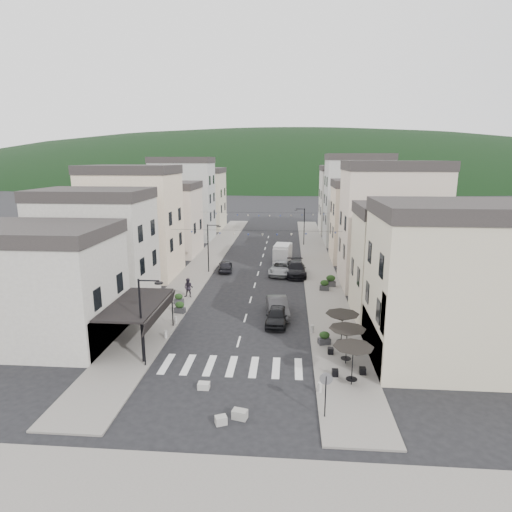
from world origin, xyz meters
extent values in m
plane|color=black|center=(0.00, 0.00, 0.00)|extent=(700.00, 700.00, 0.00)
cube|color=slate|center=(-7.50, 32.00, 0.06)|extent=(4.00, 76.00, 0.12)
cube|color=slate|center=(7.50, 32.00, 0.06)|extent=(4.00, 76.00, 0.12)
ellipsoid|color=black|center=(0.00, 300.00, 0.00)|extent=(640.00, 360.00, 70.00)
cube|color=#A5A097|center=(-15.50, 5.00, 4.00)|extent=(12.00, 8.00, 8.00)
cube|color=beige|center=(14.50, 4.00, 5.00)|extent=(10.00, 8.00, 10.00)
cube|color=black|center=(-7.50, 5.00, 3.20)|extent=(3.60, 7.50, 0.15)
cube|color=black|center=(-5.70, 5.00, 2.70)|extent=(0.34, 7.50, 0.99)
cylinder|color=black|center=(-5.80, 1.50, 1.60)|extent=(0.10, 0.10, 3.20)
cylinder|color=black|center=(-5.80, 8.50, 1.60)|extent=(0.10, 0.10, 3.20)
cube|color=#A5A097|center=(-14.50, 14.00, 5.00)|extent=(10.00, 7.00, 10.00)
cube|color=#262323|center=(-14.50, 14.00, 10.50)|extent=(10.20, 7.14, 1.00)
cube|color=beige|center=(-14.50, 24.00, 6.00)|extent=(10.00, 8.00, 12.00)
cube|color=#262323|center=(-14.50, 24.00, 12.50)|extent=(10.20, 8.16, 1.00)
cube|color=beige|center=(-14.50, 36.00, 4.75)|extent=(10.00, 8.00, 9.50)
cube|color=#262323|center=(-14.50, 36.00, 10.00)|extent=(10.20, 8.16, 1.00)
cube|color=#A0A09B|center=(-14.50, 48.00, 6.50)|extent=(10.00, 7.00, 13.00)
cube|color=#262323|center=(-14.50, 48.00, 13.50)|extent=(10.20, 7.14, 1.00)
cube|color=beige|center=(-14.50, 60.00, 5.50)|extent=(10.00, 9.00, 11.00)
cube|color=#262323|center=(-14.50, 60.00, 11.50)|extent=(10.20, 9.18, 1.00)
cube|color=beige|center=(14.50, 12.00, 4.50)|extent=(10.00, 7.00, 9.00)
cube|color=#262323|center=(14.50, 12.00, 9.50)|extent=(10.20, 7.14, 1.00)
cube|color=beige|center=(14.50, 22.00, 6.25)|extent=(10.00, 8.00, 12.50)
cube|color=#262323|center=(14.50, 22.00, 13.00)|extent=(10.20, 8.16, 1.00)
cube|color=beige|center=(14.50, 34.00, 5.00)|extent=(10.00, 7.00, 10.00)
cube|color=#262323|center=(14.50, 34.00, 10.50)|extent=(10.20, 7.14, 1.00)
cube|color=#A0A09B|center=(14.50, 46.00, 6.75)|extent=(10.00, 8.00, 13.50)
cube|color=#262323|center=(14.50, 46.00, 14.00)|extent=(10.20, 8.16, 1.00)
cube|color=#A5A097|center=(14.50, 58.00, 5.75)|extent=(10.00, 9.00, 11.50)
cube|color=#262323|center=(14.50, 58.00, 12.00)|extent=(10.20, 9.18, 1.00)
cylinder|color=black|center=(7.70, 0.00, 1.27)|extent=(0.06, 0.06, 2.30)
cone|color=black|center=(7.70, 0.00, 2.37)|extent=(2.50, 2.50, 0.55)
cylinder|color=black|center=(7.70, 0.00, 0.49)|extent=(0.70, 0.70, 0.04)
cylinder|color=black|center=(7.70, 2.80, 1.27)|extent=(0.06, 0.06, 2.30)
cone|color=black|center=(7.70, 2.80, 2.37)|extent=(2.50, 2.50, 0.55)
cylinder|color=black|center=(7.70, 2.80, 0.49)|extent=(0.70, 0.70, 0.04)
cylinder|color=black|center=(7.70, 5.60, 1.27)|extent=(0.06, 0.06, 2.30)
cone|color=black|center=(7.70, 5.60, 2.37)|extent=(2.50, 2.50, 0.55)
cylinder|color=black|center=(7.70, 5.60, 0.49)|extent=(0.70, 0.70, 0.04)
cylinder|color=black|center=(-6.10, 2.00, 3.00)|extent=(0.14, 0.14, 6.00)
cylinder|color=black|center=(-5.40, 2.00, 5.90)|extent=(1.40, 0.10, 0.10)
cylinder|color=black|center=(-4.75, 2.00, 5.75)|extent=(0.56, 0.56, 0.08)
cylinder|color=black|center=(-6.10, 26.00, 3.00)|extent=(0.14, 0.14, 6.00)
cylinder|color=black|center=(-5.40, 26.00, 5.90)|extent=(1.40, 0.10, 0.10)
cylinder|color=black|center=(-4.75, 26.00, 5.75)|extent=(0.56, 0.56, 0.08)
cylinder|color=black|center=(6.10, 44.00, 3.00)|extent=(0.14, 0.14, 6.00)
cylinder|color=black|center=(5.40, 44.00, 5.90)|extent=(1.40, 0.10, 0.10)
cylinder|color=black|center=(4.75, 44.00, 5.75)|extent=(0.56, 0.56, 0.08)
cylinder|color=black|center=(5.80, -3.50, 1.25)|extent=(0.07, 0.07, 2.50)
cylinder|color=slate|center=(5.80, -3.50, 2.35)|extent=(0.70, 0.04, 0.70)
cylinder|color=gray|center=(-5.70, 6.00, 0.42)|extent=(0.26, 0.26, 0.60)
cylinder|color=gray|center=(-5.70, 9.00, 0.42)|extent=(0.26, 0.26, 0.60)
cylinder|color=gray|center=(5.70, 8.00, 0.42)|extent=(0.26, 0.26, 0.60)
cylinder|color=gray|center=(5.70, -1.00, 0.42)|extent=(0.26, 0.26, 0.60)
cylinder|color=black|center=(0.00, 22.00, 6.00)|extent=(19.00, 0.02, 0.02)
cone|color=beige|center=(-8.71, 22.00, 5.81)|extent=(0.28, 0.28, 0.24)
cone|color=navy|center=(-7.12, 22.00, 5.73)|extent=(0.28, 0.28, 0.24)
cone|color=beige|center=(-5.54, 22.00, 5.65)|extent=(0.28, 0.28, 0.24)
cone|color=navy|center=(-3.96, 22.00, 5.58)|extent=(0.28, 0.28, 0.24)
cone|color=beige|center=(-2.38, 22.00, 5.54)|extent=(0.28, 0.28, 0.24)
cone|color=navy|center=(-0.79, 22.00, 5.51)|extent=(0.28, 0.28, 0.24)
cone|color=beige|center=(0.79, 22.00, 5.51)|extent=(0.28, 0.28, 0.24)
cone|color=navy|center=(2.38, 22.00, 5.54)|extent=(0.28, 0.28, 0.24)
cone|color=beige|center=(3.96, 22.00, 5.58)|extent=(0.28, 0.28, 0.24)
cone|color=navy|center=(5.54, 22.00, 5.65)|extent=(0.28, 0.28, 0.24)
cone|color=beige|center=(7.12, 22.00, 5.73)|extent=(0.28, 0.28, 0.24)
cone|color=navy|center=(8.71, 22.00, 5.81)|extent=(0.28, 0.28, 0.24)
cylinder|color=black|center=(0.00, 38.00, 6.00)|extent=(19.00, 0.02, 0.02)
cone|color=beige|center=(-8.71, 38.00, 5.81)|extent=(0.28, 0.28, 0.24)
cone|color=navy|center=(-7.12, 38.00, 5.73)|extent=(0.28, 0.28, 0.24)
cone|color=beige|center=(-5.54, 38.00, 5.65)|extent=(0.28, 0.28, 0.24)
cone|color=navy|center=(-3.96, 38.00, 5.58)|extent=(0.28, 0.28, 0.24)
cone|color=beige|center=(-2.38, 38.00, 5.54)|extent=(0.28, 0.28, 0.24)
cone|color=navy|center=(-0.79, 38.00, 5.51)|extent=(0.28, 0.28, 0.24)
cone|color=beige|center=(0.79, 38.00, 5.51)|extent=(0.28, 0.28, 0.24)
cone|color=navy|center=(2.38, 38.00, 5.54)|extent=(0.28, 0.28, 0.24)
cone|color=beige|center=(3.96, 38.00, 5.58)|extent=(0.28, 0.28, 0.24)
cone|color=navy|center=(5.54, 38.00, 5.65)|extent=(0.28, 0.28, 0.24)
cone|color=beige|center=(7.12, 38.00, 5.73)|extent=(0.28, 0.28, 0.24)
cone|color=navy|center=(8.71, 38.00, 5.81)|extent=(0.28, 0.28, 0.24)
imported|color=black|center=(2.80, 9.85, 0.74)|extent=(1.98, 4.42, 1.47)
imported|color=#343437|center=(2.80, 11.84, 0.81)|extent=(2.37, 5.10, 1.62)
imported|color=gray|center=(2.80, 25.98, 0.76)|extent=(3.20, 5.77, 1.53)
imported|color=black|center=(4.60, 25.48, 0.82)|extent=(2.52, 5.74, 1.64)
imported|color=black|center=(-4.14, 26.80, 0.70)|extent=(2.13, 4.28, 1.40)
cube|color=silver|center=(2.89, 32.82, 1.07)|extent=(2.59, 5.32, 2.13)
cube|color=silver|center=(2.81, 32.19, 2.19)|extent=(2.35, 3.61, 0.53)
cylinder|color=black|center=(1.82, 31.01, 0.37)|extent=(0.35, 0.77, 0.75)
cylinder|color=black|center=(3.52, 30.82, 0.37)|extent=(0.35, 0.77, 0.75)
cylinder|color=black|center=(2.26, 34.83, 0.37)|extent=(0.35, 0.77, 0.75)
cylinder|color=black|center=(3.95, 34.63, 0.37)|extent=(0.35, 0.77, 0.75)
imported|color=black|center=(-8.91, 9.13, 1.07)|extent=(0.82, 0.70, 1.90)
imported|color=black|center=(-6.23, 16.00, 1.10)|extent=(1.01, 0.82, 1.96)
cube|color=gray|center=(1.23, -3.87, 0.25)|extent=(0.90, 0.68, 0.50)
cube|color=gray|center=(0.30, -4.44, 0.23)|extent=(0.73, 0.65, 0.45)
cube|color=#A7A59F|center=(-1.31, -1.00, 0.20)|extent=(0.71, 0.51, 0.40)
cube|color=#2C2C2F|center=(-6.00, 11.55, 0.36)|extent=(1.03, 0.71, 0.47)
ellipsoid|color=black|center=(-6.00, 11.55, 0.88)|extent=(0.83, 0.53, 0.60)
cube|color=#323234|center=(-6.72, 13.96, 0.35)|extent=(0.92, 0.51, 0.46)
ellipsoid|color=black|center=(-6.72, 13.96, 0.85)|extent=(0.80, 0.51, 0.58)
cube|color=#303033|center=(6.48, 5.84, 0.34)|extent=(1.00, 0.72, 0.45)
ellipsoid|color=black|center=(6.48, 5.84, 0.84)|extent=(0.79, 0.50, 0.57)
cube|color=#2C2C2E|center=(7.53, 19.42, 0.37)|extent=(1.05, 0.64, 0.50)
ellipsoid|color=black|center=(7.53, 19.42, 0.92)|extent=(0.88, 0.56, 0.64)
cube|color=#323235|center=(8.32, 20.97, 0.40)|extent=(1.16, 0.70, 0.56)
ellipsoid|color=black|center=(8.32, 20.97, 1.02)|extent=(0.98, 0.63, 0.72)
camera|label=1|loc=(3.72, -24.28, 13.69)|focal=30.00mm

